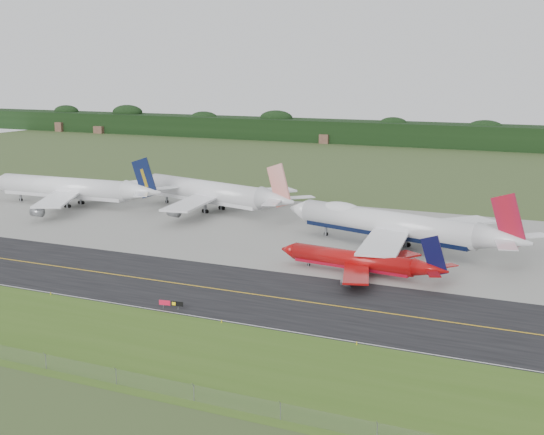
{
  "coord_description": "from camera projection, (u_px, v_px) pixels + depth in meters",
  "views": [
    {
      "loc": [
        65.12,
        -124.15,
        41.39
      ],
      "look_at": [
        -4.41,
        22.0,
        9.1
      ],
      "focal_mm": 50.0,
      "sensor_mm": 36.0,
      "label": 1
    }
  ],
  "objects": [
    {
      "name": "edge_marker_left",
      "position": [
        51.0,
        294.0,
        139.7
      ],
      "size": [
        0.16,
        0.16,
        0.5
      ],
      "primitive_type": "cylinder",
      "color": "yellow",
      "rests_on": "ground"
    },
    {
      "name": "perimeter_fence",
      "position": [
        80.0,
        369.0,
        102.75
      ],
      "size": [
        320.0,
        0.1,
        320.0
      ],
      "color": "slate",
      "rests_on": "ground"
    },
    {
      "name": "ground",
      "position": [
        244.0,
        286.0,
        145.48
      ],
      "size": [
        600.0,
        600.0,
        0.0
      ],
      "primitive_type": "plane",
      "color": "#324721",
      "rests_on": "ground"
    },
    {
      "name": "edge_marker_center",
      "position": [
        222.0,
        321.0,
        124.48
      ],
      "size": [
        0.16,
        0.16,
        0.5
      ],
      "primitive_type": "cylinder",
      "color": "yellow",
      "rests_on": "ground"
    },
    {
      "name": "edge_marker_right",
      "position": [
        357.0,
        343.0,
        114.62
      ],
      "size": [
        0.16,
        0.16,
        0.5
      ],
      "primitive_type": "cylinder",
      "color": "yellow",
      "rests_on": "ground"
    },
    {
      "name": "jet_ba_747",
      "position": [
        395.0,
        225.0,
        174.66
      ],
      "size": [
        63.0,
        51.07,
        16.1
      ],
      "color": "silver",
      "rests_on": "ground"
    },
    {
      "name": "taxiway_sign",
      "position": [
        171.0,
        303.0,
        131.38
      ],
      "size": [
        4.39,
        0.95,
        1.48
      ],
      "color": "slate",
      "rests_on": "ground"
    },
    {
      "name": "jet_star_tail",
      "position": [
        213.0,
        193.0,
        219.6
      ],
      "size": [
        60.85,
        49.81,
        16.27
      ],
      "color": "silver",
      "rests_on": "ground"
    },
    {
      "name": "taxiway_centreline",
      "position": [
        234.0,
        291.0,
        141.93
      ],
      "size": [
        400.0,
        0.4,
        0.0
      ],
      "primitive_type": "cube",
      "color": "gold",
      "rests_on": "taxiway"
    },
    {
      "name": "jet_navy_gold",
      "position": [
        73.0,
        189.0,
        228.13
      ],
      "size": [
        61.91,
        53.96,
        15.99
      ],
      "color": "white",
      "rests_on": "ground"
    },
    {
      "name": "apron",
      "position": [
        337.0,
        234.0,
        190.64
      ],
      "size": [
        400.0,
        78.0,
        0.01
      ],
      "primitive_type": "cube",
      "color": "gray",
      "rests_on": "ground"
    },
    {
      "name": "grass_verge",
      "position": [
        137.0,
        345.0,
        114.48
      ],
      "size": [
        400.0,
        30.0,
        0.01
      ],
      "primitive_type": "cube",
      "color": "#39591A",
      "rests_on": "ground"
    },
    {
      "name": "horizon_treeline",
      "position": [
        491.0,
        138.0,
        386.85
      ],
      "size": [
        700.0,
        25.0,
        12.0
      ],
      "color": "black",
      "rests_on": "ground"
    },
    {
      "name": "taxiway",
      "position": [
        234.0,
        291.0,
        141.93
      ],
      "size": [
        400.0,
        32.0,
        0.02
      ],
      "primitive_type": "cube",
      "color": "black",
      "rests_on": "ground"
    },
    {
      "name": "jet_red_737",
      "position": [
        361.0,
        261.0,
        152.96
      ],
      "size": [
        37.14,
        30.08,
        10.02
      ],
      "color": "#980B0B",
      "rests_on": "ground"
    },
    {
      "name": "taxiway_edge_line",
      "position": [
        190.0,
        315.0,
        128.2
      ],
      "size": [
        400.0,
        0.25,
        0.0
      ],
      "primitive_type": "cube",
      "color": "silver",
      "rests_on": "taxiway"
    }
  ]
}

